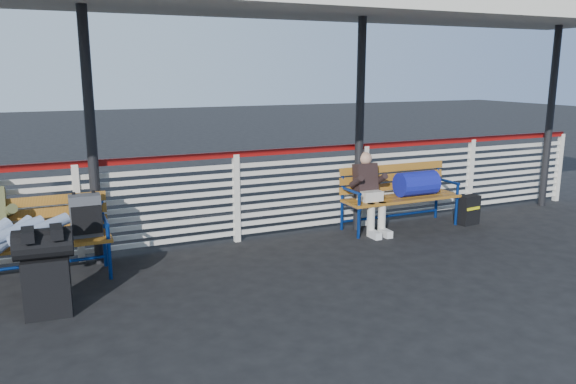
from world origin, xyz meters
name	(u,v)px	position (x,y,z in m)	size (l,w,h in m)	color
ground	(296,290)	(0.00, 0.00, 0.00)	(60.00, 60.00, 0.00)	black
fence	(236,194)	(0.00, 1.90, 0.66)	(12.08, 0.08, 1.24)	silver
luggage_stack	(46,269)	(-2.40, 0.38, 0.47)	(0.54, 0.33, 0.86)	black
bench_left	(44,228)	(-2.39, 1.41, 0.60)	(1.80, 0.56, 0.94)	#A86C20
bench_right	(408,187)	(2.57, 1.60, 0.60)	(1.80, 0.56, 0.92)	#A86C20
traveler_man	(5,229)	(-2.75, 1.07, 0.72)	(0.94, 1.64, 0.77)	#94A7C7
companion_person	(370,191)	(1.88, 1.57, 0.60)	(0.32, 0.66, 1.15)	beige
suitcase_side	(469,210)	(3.48, 1.30, 0.22)	(0.34, 0.24, 0.44)	black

